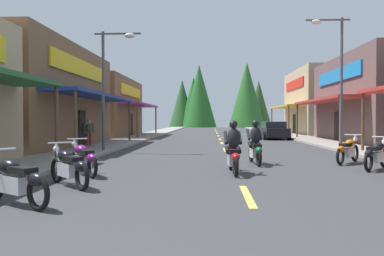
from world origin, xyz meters
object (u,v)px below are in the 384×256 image
Objects in this scene: motorcycle_parked_right_4 at (376,154)px; pedestrian_by_shop at (89,131)px; rider_cruising_trailing at (255,146)px; streetlamp_right at (335,65)px; streetlamp_left at (111,73)px; motorcycle_parked_left_0 at (16,180)px; motorcycle_parked_right_5 at (348,150)px; motorcycle_parked_left_1 at (69,166)px; parked_car_curbside at (273,131)px; motorcycle_parked_left_2 at (83,158)px; rider_cruising_lead at (233,151)px.

motorcycle_parked_right_4 is 15.50m from pedestrian_by_shop.
pedestrian_by_shop reaches higher than rider_cruising_trailing.
streetlamp_right is 8.59m from motorcycle_parked_right_4.
streetlamp_left is 11.16m from streetlamp_right.
motorcycle_parked_left_0 is at bearing 162.03° from motorcycle_parked_right_4.
motorcycle_parked_right_5 is 0.82× the size of rider_cruising_trailing.
motorcycle_parked_left_1 is (-8.60, -3.60, 0.00)m from motorcycle_parked_right_4.
streetlamp_right is 3.90× the size of motorcycle_parked_right_4.
motorcycle_parked_left_1 is 13.66m from pedestrian_by_shop.
streetlamp_right is 8.70m from rider_cruising_trailing.
motorcycle_parked_left_0 is at bearing 168.79° from motorcycle_parked_right_5.
rider_cruising_trailing is 0.49× the size of parked_car_curbside.
motorcycle_parked_left_1 is (1.37, -9.47, -3.30)m from streetlamp_left.
streetlamp_left is 3.23× the size of motorcycle_parked_left_2.
motorcycle_parked_right_4 is 0.98× the size of motorcycle_parked_right_5.
streetlamp_right reaches higher than motorcycle_parked_left_1.
motorcycle_parked_left_0 is (-8.55, -7.43, 0.00)m from motorcycle_parked_right_5.
motorcycle_parked_left_1 is at bearing 151.99° from motorcycle_parked_right_4.
rider_cruising_trailing is (4.93, 4.90, 0.17)m from motorcycle_parked_left_1.
motorcycle_parked_left_2 is at bearing 140.11° from motorcycle_parked_right_4.
streetlamp_right is 13.79m from pedestrian_by_shop.
streetlamp_left is at bearing 50.03° from rider_cruising_trailing.
streetlamp_right is 15.28m from motorcycle_parked_left_1.
motorcycle_parked_left_2 is 4.32m from rider_cruising_lead.
rider_cruising_trailing reaches higher than motorcycle_parked_right_4.
streetlamp_right is 3.66× the size of motorcycle_parked_left_0.
motorcycle_parked_left_0 is 0.85× the size of rider_cruising_trailing.
motorcycle_parked_left_1 is (0.25, 2.09, 0.00)m from motorcycle_parked_left_0.
motorcycle_parked_left_0 is 3.99m from motorcycle_parked_left_2.
motorcycle_parked_right_5 is 14.24m from pedestrian_by_shop.
motorcycle_parked_left_1 is at bearing 130.83° from rider_cruising_trailing.
motorcycle_parked_right_5 is (-1.34, -5.88, -3.84)m from streetlamp_right.
parked_car_curbside is at bearing 118.34° from pedestrian_by_shop.
streetlamp_right is at bearing 31.54° from motorcycle_parked_right_4.
motorcycle_parked_left_1 is 4.71m from rider_cruising_lead.
streetlamp_right is 4.06× the size of motorcycle_parked_left_1.
parked_car_curbside is (11.95, 9.65, -0.22)m from pedestrian_by_shop.
pedestrian_by_shop is (-8.51, 8.27, 0.25)m from rider_cruising_trailing.
streetlamp_right is (11.01, 1.75, 0.54)m from streetlamp_left.
motorcycle_parked_right_4 is at bearing -30.47° from streetlamp_left.
streetlamp_left is at bearing 141.20° from parked_car_curbside.
pedestrian_by_shop reaches higher than motorcycle_parked_left_2.
streetlamp_right reaches higher than rider_cruising_lead.
pedestrian_by_shop is at bearing 91.13° from motorcycle_parked_right_4.
rider_cruising_lead is at bearing -52.50° from streetlamp_left.
rider_cruising_lead and rider_cruising_trailing have the same top height.
motorcycle_parked_left_2 is (-0.27, 1.90, 0.00)m from motorcycle_parked_left_1.
rider_cruising_lead is (-4.59, -1.15, 0.17)m from motorcycle_parked_right_4.
rider_cruising_trailing is at bearing 35.23° from pedestrian_by_shop.
motorcycle_parked_left_2 is at bearing -55.71° from motorcycle_parked_left_0.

